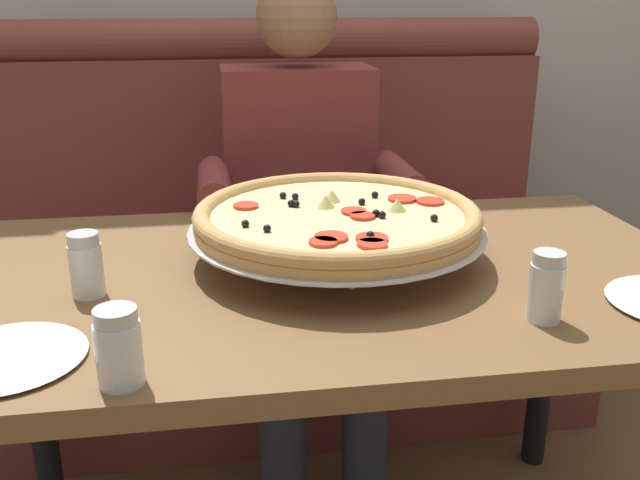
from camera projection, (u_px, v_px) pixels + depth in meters
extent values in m
cube|color=brown|center=(287.00, 332.00, 2.12)|extent=(1.75, 0.60, 0.46)
cube|color=brown|center=(272.00, 157.00, 2.33)|extent=(1.75, 0.18, 0.65)
cylinder|color=brown|center=(269.00, 41.00, 2.21)|extent=(1.75, 0.14, 0.14)
cube|color=brown|center=(327.00, 280.00, 1.27)|extent=(1.39, 0.80, 0.04)
cylinder|color=black|center=(36.00, 386.00, 1.61)|extent=(0.06, 0.06, 0.69)
cylinder|color=black|center=(545.00, 347.00, 1.79)|extent=(0.06, 0.06, 0.69)
cube|color=#2D3342|center=(309.00, 268.00, 1.79)|extent=(0.34, 0.40, 0.15)
cylinder|color=#2D3342|center=(282.00, 429.00, 1.64)|extent=(0.11, 0.11, 0.46)
cylinder|color=#2D3342|center=(365.00, 421.00, 1.67)|extent=(0.11, 0.11, 0.46)
cube|color=brown|center=(298.00, 170.00, 1.93)|extent=(0.40, 0.22, 0.56)
cylinder|color=brown|center=(214.00, 184.00, 1.68)|extent=(0.08, 0.28, 0.08)
cylinder|color=brown|center=(399.00, 177.00, 1.75)|extent=(0.08, 0.28, 0.08)
sphere|color=#997051|center=(297.00, 17.00, 1.77)|extent=(0.21, 0.21, 0.21)
sphere|color=gray|center=(296.00, 2.00, 1.77)|extent=(0.19, 0.19, 0.19)
cylinder|color=silver|center=(352.00, 273.00, 1.17)|extent=(0.01, 0.01, 0.06)
cylinder|color=silver|center=(267.00, 235.00, 1.36)|extent=(0.01, 0.01, 0.06)
cylinder|color=silver|center=(392.00, 229.00, 1.40)|extent=(0.01, 0.01, 0.06)
torus|color=silver|center=(337.00, 232.00, 1.30)|extent=(0.30, 0.30, 0.01)
cylinder|color=silver|center=(337.00, 228.00, 1.30)|extent=(0.55, 0.55, 0.00)
cylinder|color=tan|center=(337.00, 223.00, 1.30)|extent=(0.53, 0.53, 0.02)
torus|color=tan|center=(337.00, 213.00, 1.29)|extent=(0.53, 0.53, 0.03)
cylinder|color=beige|center=(337.00, 216.00, 1.29)|extent=(0.47, 0.47, 0.01)
cylinder|color=red|center=(402.00, 199.00, 1.37)|extent=(0.06, 0.06, 0.01)
cylinder|color=red|center=(331.00, 237.00, 1.15)|extent=(0.06, 0.06, 0.01)
cylinder|color=red|center=(430.00, 201.00, 1.35)|extent=(0.05, 0.05, 0.01)
cylinder|color=red|center=(372.00, 244.00, 1.12)|extent=(0.05, 0.05, 0.01)
cylinder|color=red|center=(362.00, 216.00, 1.26)|extent=(0.05, 0.05, 0.01)
cylinder|color=red|center=(323.00, 242.00, 1.13)|extent=(0.05, 0.05, 0.01)
cylinder|color=red|center=(372.00, 238.00, 1.15)|extent=(0.05, 0.05, 0.01)
cylinder|color=red|center=(354.00, 211.00, 1.29)|extent=(0.05, 0.05, 0.01)
cylinder|color=red|center=(246.00, 206.00, 1.32)|extent=(0.05, 0.05, 0.01)
sphere|color=black|center=(291.00, 203.00, 1.33)|extent=(0.01, 0.01, 0.01)
sphere|color=black|center=(375.00, 195.00, 1.39)|extent=(0.01, 0.01, 0.01)
sphere|color=black|center=(376.00, 213.00, 1.27)|extent=(0.01, 0.01, 0.01)
sphere|color=black|center=(296.00, 204.00, 1.32)|extent=(0.01, 0.01, 0.01)
sphere|color=black|center=(267.00, 228.00, 1.19)|extent=(0.01, 0.01, 0.01)
sphere|color=black|center=(370.00, 235.00, 1.15)|extent=(0.01, 0.01, 0.01)
sphere|color=black|center=(382.00, 215.00, 1.26)|extent=(0.01, 0.01, 0.01)
sphere|color=black|center=(434.00, 218.00, 1.24)|extent=(0.01, 0.01, 0.01)
sphere|color=black|center=(283.00, 195.00, 1.38)|extent=(0.01, 0.01, 0.01)
sphere|color=black|center=(295.00, 197.00, 1.37)|extent=(0.01, 0.01, 0.01)
sphere|color=black|center=(245.00, 223.00, 1.21)|extent=(0.01, 0.01, 0.01)
sphere|color=black|center=(362.00, 202.00, 1.34)|extent=(0.01, 0.01, 0.01)
cone|color=#CCC675|center=(332.00, 196.00, 1.36)|extent=(0.04, 0.04, 0.02)
cone|color=#CCC675|center=(326.00, 201.00, 1.32)|extent=(0.04, 0.04, 0.02)
cone|color=#CCC675|center=(397.00, 205.00, 1.30)|extent=(0.04, 0.04, 0.02)
cylinder|color=white|center=(119.00, 354.00, 0.88)|extent=(0.06, 0.06, 0.08)
cylinder|color=#4C6633|center=(121.00, 366.00, 0.89)|extent=(0.05, 0.05, 0.05)
cylinder|color=silver|center=(115.00, 316.00, 0.86)|extent=(0.05, 0.05, 0.02)
cylinder|color=white|center=(545.00, 293.00, 1.05)|extent=(0.05, 0.05, 0.09)
cylinder|color=#A82D19|center=(544.00, 307.00, 1.06)|extent=(0.04, 0.04, 0.04)
cylinder|color=silver|center=(549.00, 259.00, 1.04)|extent=(0.05, 0.05, 0.02)
cylinder|color=white|center=(87.00, 270.00, 1.14)|extent=(0.05, 0.05, 0.09)
cylinder|color=silver|center=(88.00, 279.00, 1.15)|extent=(0.05, 0.05, 0.06)
cylinder|color=silver|center=(83.00, 239.00, 1.12)|extent=(0.05, 0.05, 0.02)
cylinder|color=white|center=(7.00, 358.00, 0.95)|extent=(0.15, 0.15, 0.01)
cone|color=white|center=(6.00, 352.00, 0.95)|extent=(0.21, 0.21, 0.01)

